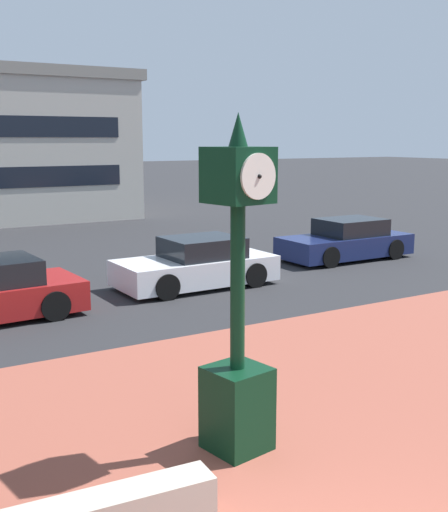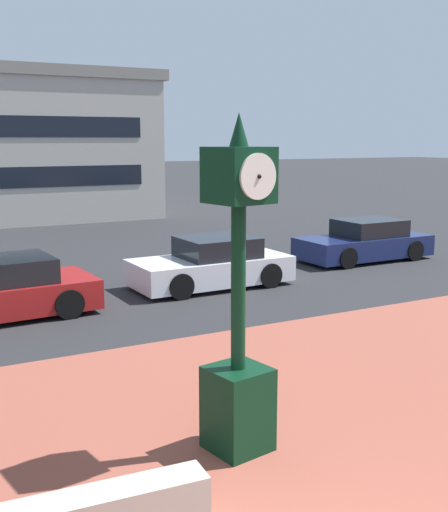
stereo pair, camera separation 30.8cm
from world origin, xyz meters
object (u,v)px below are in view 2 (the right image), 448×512
street_clock (238,319)px  car_street_near (365,242)px  car_street_far (0,291)px  car_street_distant (212,265)px

street_clock → car_street_near: 13.30m
car_street_far → car_street_distant: same height
car_street_far → car_street_distant: 5.35m
car_street_distant → car_street_far: bearing=93.6°
street_clock → car_street_distant: bearing=55.0°
car_street_near → car_street_far: bearing=97.1°
car_street_near → car_street_far: same height
street_clock → car_street_far: size_ratio=0.98×
car_street_near → car_street_far: size_ratio=1.03×
street_clock → car_street_near: size_ratio=0.94×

